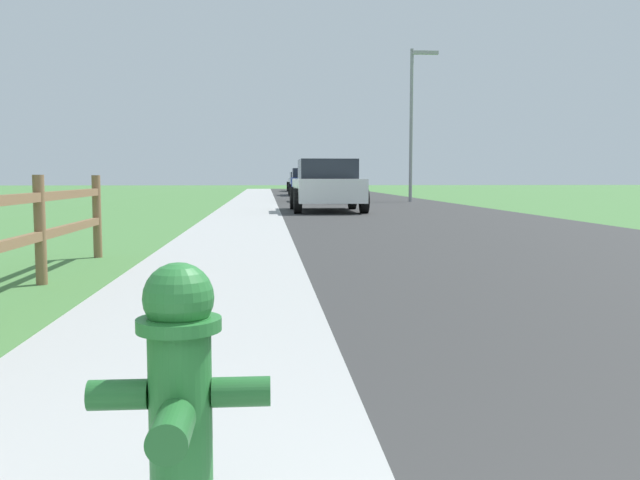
% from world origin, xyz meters
% --- Properties ---
extents(ground_plane, '(120.00, 120.00, 0.00)m').
position_xyz_m(ground_plane, '(0.00, 25.00, 0.00)').
color(ground_plane, '#477B3E').
extents(road_asphalt, '(7.00, 66.00, 0.01)m').
position_xyz_m(road_asphalt, '(3.50, 27.00, 0.00)').
color(road_asphalt, '#323232').
rests_on(road_asphalt, ground).
extents(curb_concrete, '(6.00, 66.00, 0.01)m').
position_xyz_m(curb_concrete, '(-3.00, 27.00, 0.00)').
color(curb_concrete, '#A4A5A4').
rests_on(curb_concrete, ground).
extents(grass_verge, '(5.00, 66.00, 0.00)m').
position_xyz_m(grass_verge, '(-4.50, 27.00, 0.01)').
color(grass_verge, '#477B3E').
rests_on(grass_verge, ground).
extents(fire_hydrant, '(0.49, 0.40, 0.83)m').
position_xyz_m(fire_hydrant, '(-0.68, 1.72, 0.43)').
color(fire_hydrant, '#287233').
rests_on(fire_hydrant, ground).
extents(parked_suv_white, '(2.16, 4.31, 1.58)m').
position_xyz_m(parked_suv_white, '(1.43, 20.97, 0.78)').
color(parked_suv_white, white).
rests_on(parked_suv_white, ground).
extents(parked_car_black, '(2.19, 4.32, 1.49)m').
position_xyz_m(parked_car_black, '(2.18, 29.50, 0.75)').
color(parked_car_black, black).
rests_on(parked_car_black, ground).
extents(parked_car_blue, '(2.13, 4.50, 1.52)m').
position_xyz_m(parked_car_blue, '(1.90, 39.08, 0.76)').
color(parked_car_blue, navy).
rests_on(parked_car_blue, ground).
extents(parked_car_silver, '(2.06, 4.55, 1.39)m').
position_xyz_m(parked_car_silver, '(2.17, 49.85, 0.72)').
color(parked_car_silver, '#B7BABF').
rests_on(parked_car_silver, ground).
extents(street_lamp, '(1.17, 0.20, 6.33)m').
position_xyz_m(street_lamp, '(5.75, 28.63, 3.76)').
color(street_lamp, gray).
rests_on(street_lamp, ground).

